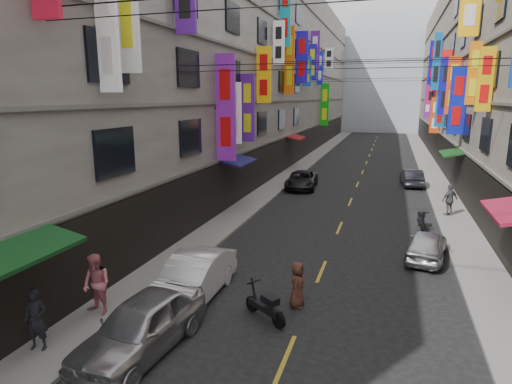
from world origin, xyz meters
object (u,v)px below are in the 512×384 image
Objects in this scene: car_left_near at (141,325)px; car_left_mid at (192,278)px; car_left_far at (302,180)px; scooter_crossing at (265,306)px; car_right_far at (412,178)px; scooter_far_right at (421,221)px; pedestrian_rfar at (450,200)px; car_right_mid at (427,245)px; pedestrian_lnear at (36,319)px; pedestrian_lfar at (97,284)px; pedestrian_crossing at (297,285)px.

car_left_mid is (-0.06, 3.22, -0.01)m from car_left_near.
car_left_near is 22.07m from car_left_far.
car_left_near is (-2.69, -2.59, 0.31)m from scooter_crossing.
car_left_near is 1.13× the size of car_right_far.
scooter_far_right is 3.32m from pedestrian_rfar.
car_left_near is at bearing 60.41° from car_right_mid.
pedestrian_lnear is at bearing -100.76° from car_left_far.
car_right_mid is (-0.06, -4.39, 0.18)m from scooter_far_right.
car_right_far is at bearing 22.35° from scooter_crossing.
car_right_mid is at bearing 84.73° from car_right_far.
pedestrian_rfar is (11.74, 15.52, -0.05)m from pedestrian_lfar.
pedestrian_lfar is (-5.00, -1.38, 0.64)m from scooter_crossing.
pedestrian_lfar is at bearing 68.49° from pedestrian_lnear.
pedestrian_lfar reaches higher than pedestrian_lnear.
car_right_far is 22.22m from pedestrian_crossing.
car_left_near is at bearing -89.24° from car_left_mid.
scooter_crossing is at bearing -86.38° from car_left_far.
pedestrian_lnear is 0.89× the size of pedestrian_lfar.
scooter_crossing is at bearing 145.94° from pedestrian_crossing.
pedestrian_lfar is (-2.25, -2.01, 0.34)m from car_left_mid.
pedestrian_crossing is at bearing -83.61° from car_left_far.
pedestrian_lnear reaches higher than pedestrian_crossing.
car_left_near is at bearing 168.67° from scooter_crossing.
pedestrian_rfar is at bearing 9.36° from scooter_crossing.
car_right_far is 8.94m from pedestrian_rfar.
scooter_crossing is 0.34× the size of car_left_far.
car_right_far is at bearing 80.62° from pedestrian_lfar.
pedestrian_crossing reaches higher than car_right_mid.
car_right_far reaches higher than car_right_mid.
car_right_far is (0.00, 16.02, 0.02)m from car_right_mid.
scooter_crossing is 5.23m from pedestrian_lfar.
car_left_near is 2.45× the size of pedestrian_rfar.
car_left_mid reaches higher than car_right_mid.
pedestrian_lfar is 1.06× the size of pedestrian_rfar.
pedestrian_crossing is (6.04, 4.61, -0.21)m from pedestrian_lnear.
scooter_crossing is at bearing 19.55° from pedestrian_lnear.
car_right_mid is 14.67m from pedestrian_lnear.
scooter_far_right is 0.46× the size of car_right_far.
car_left_mid is 23.62m from car_right_far.
car_right_far is at bearing -118.21° from pedestrian_rfar.
scooter_far_right is at bearing 53.26° from car_left_mid.
car_left_mid is 10.02m from car_right_mid.
car_right_mid is 2.02× the size of pedestrian_rfar.
pedestrian_lnear is at bearing 16.73° from pedestrian_rfar.
scooter_far_right is 18.08m from pedestrian_lnear.
pedestrian_crossing reaches higher than scooter_far_right.
scooter_crossing is 6.35m from pedestrian_lnear.
car_left_mid is at bearing 65.41° from car_right_far.
scooter_crossing is 0.81× the size of pedestrian_lfar.
car_left_far is 2.39× the size of pedestrian_lfar.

